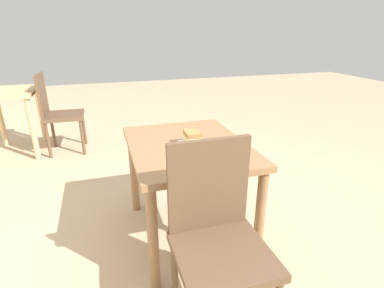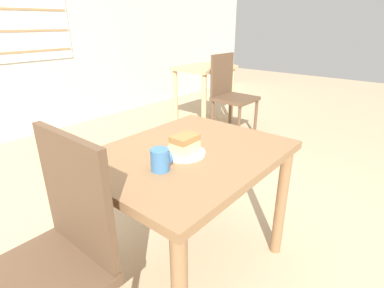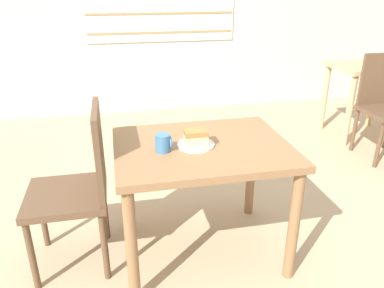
{
  "view_description": "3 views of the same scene",
  "coord_description": "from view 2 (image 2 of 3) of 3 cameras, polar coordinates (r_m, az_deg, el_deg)",
  "views": [
    {
      "loc": [
        -1.64,
        0.7,
        1.41
      ],
      "look_at": [
        0.04,
        0.19,
        0.73
      ],
      "focal_mm": 28.0,
      "sensor_mm": 36.0,
      "label": 1
    },
    {
      "loc": [
        -0.88,
        -0.66,
        1.28
      ],
      "look_at": [
        0.08,
        0.14,
        0.77
      ],
      "focal_mm": 28.0,
      "sensor_mm": 36.0,
      "label": 2
    },
    {
      "loc": [
        -0.33,
        -1.63,
        1.52
      ],
      "look_at": [
        0.05,
        0.14,
        0.74
      ],
      "focal_mm": 35.0,
      "sensor_mm": 36.0,
      "label": 3
    }
  ],
  "objects": [
    {
      "name": "coffee_mug",
      "position": [
        1.24,
        -5.98,
        -2.97
      ],
      "size": [
        0.09,
        0.08,
        0.09
      ],
      "color": "teal",
      "rests_on": "dining_table_near"
    },
    {
      "name": "plate",
      "position": [
        1.39,
        -1.59,
        -1.71
      ],
      "size": [
        0.2,
        0.2,
        0.01
      ],
      "color": "white",
      "rests_on": "dining_table_near"
    },
    {
      "name": "chair_far_corner",
      "position": [
        3.59,
        7.27,
        9.73
      ],
      "size": [
        0.44,
        0.44,
        0.94
      ],
      "rotation": [
        0.0,
        0.0,
        -0.02
      ],
      "color": "brown",
      "rests_on": "ground_plane"
    },
    {
      "name": "dining_table_near",
      "position": [
        1.47,
        -0.82,
        -5.25
      ],
      "size": [
        0.95,
        0.75,
        0.71
      ],
      "color": "olive",
      "rests_on": "ground_plane"
    },
    {
      "name": "dining_table_far",
      "position": [
        3.95,
        2.34,
        12.19
      ],
      "size": [
        0.71,
        0.56,
        0.76
      ],
      "color": "tan",
      "rests_on": "ground_plane"
    },
    {
      "name": "cake_slice",
      "position": [
        1.37,
        -1.39,
        -0.01
      ],
      "size": [
        0.12,
        0.09,
        0.08
      ],
      "color": "#E5CC89",
      "rests_on": "plate"
    },
    {
      "name": "chair_near_window",
      "position": [
        1.23,
        -25.23,
        -19.07
      ],
      "size": [
        0.43,
        0.43,
        0.94
      ],
      "rotation": [
        0.0,
        0.0,
        -1.57
      ],
      "color": "brown",
      "rests_on": "ground_plane"
    }
  ]
}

